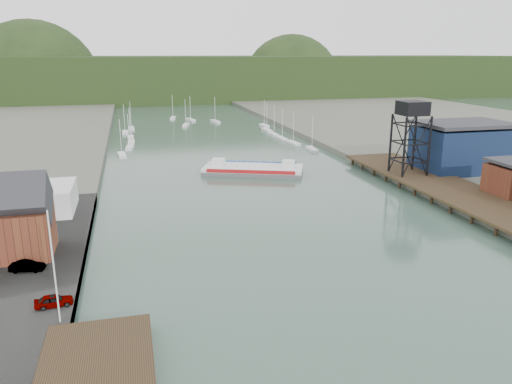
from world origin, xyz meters
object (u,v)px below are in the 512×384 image
chain_ferry (253,169)px  car_west_a (54,301)px  harbor_building (3,225)px  lift_tower (412,113)px

chain_ferry → car_west_a: size_ratio=6.39×
harbor_building → car_west_a: size_ratio=3.05×
lift_tower → car_west_a: size_ratio=4.00×
harbor_building → lift_tower: bearing=20.0°
harbor_building → lift_tower: lift_tower is taller
car_west_a → lift_tower: bearing=-64.2°
lift_tower → chain_ferry: (-31.52, 16.93, -14.67)m
chain_ferry → car_west_a: (-37.48, -61.38, 1.30)m
lift_tower → car_west_a: 83.16m
chain_ferry → lift_tower: bearing=-7.0°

